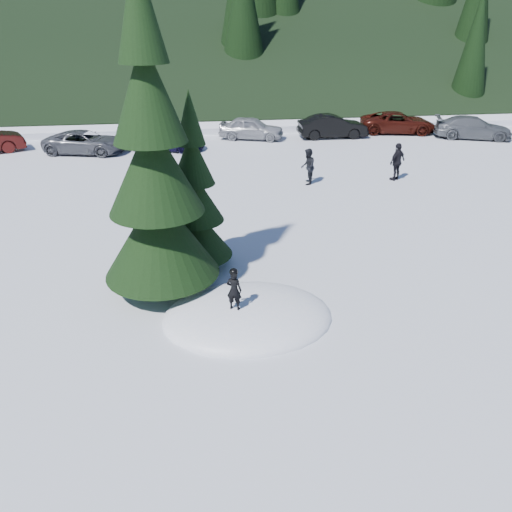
{
  "coord_description": "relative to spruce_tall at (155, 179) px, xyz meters",
  "views": [
    {
      "loc": [
        -1.29,
        -11.0,
        7.2
      ],
      "look_at": [
        0.41,
        1.4,
        1.1
      ],
      "focal_mm": 35.0,
      "sensor_mm": 36.0,
      "label": 1
    }
  ],
  "objects": [
    {
      "name": "snow_mound",
      "position": [
        2.2,
        -1.8,
        -3.32
      ],
      "size": [
        4.48,
        3.52,
        0.96
      ],
      "primitive_type": "ellipsoid",
      "color": "white",
      "rests_on": "ground"
    },
    {
      "name": "child_skier",
      "position": [
        1.83,
        -2.07,
        -2.31
      ],
      "size": [
        0.46,
        0.39,
        1.06
      ],
      "primitive_type": "imported",
      "rotation": [
        0.0,
        0.0,
        2.74
      ],
      "color": "black",
      "rests_on": "snow_mound"
    },
    {
      "name": "car_7",
      "position": [
        18.89,
        16.99,
        -2.64
      ],
      "size": [
        5.04,
        3.37,
        1.36
      ],
      "primitive_type": "imported",
      "rotation": [
        0.0,
        0.0,
        1.23
      ],
      "color": "#565A5F",
      "rests_on": "ground"
    },
    {
      "name": "car_2",
      "position": [
        -4.88,
        16.46,
        -2.69
      ],
      "size": [
        4.89,
        3.1,
        1.26
      ],
      "primitive_type": "imported",
      "rotation": [
        0.0,
        0.0,
        1.33
      ],
      "color": "#4E5056",
      "rests_on": "ground"
    },
    {
      "name": "ground",
      "position": [
        2.2,
        -1.8,
        -3.32
      ],
      "size": [
        200.0,
        200.0,
        0.0
      ],
      "primitive_type": "plane",
      "color": "white",
      "rests_on": "ground"
    },
    {
      "name": "adult_1",
      "position": [
        10.67,
        9.21,
        -2.43
      ],
      "size": [
        1.11,
        0.92,
        1.78
      ],
      "primitive_type": "imported",
      "rotation": [
        0.0,
        0.0,
        3.7
      ],
      "color": "black",
      "rests_on": "ground"
    },
    {
      "name": "adult_0",
      "position": [
        6.33,
        9.15,
        -2.49
      ],
      "size": [
        0.83,
        0.95,
        1.66
      ],
      "primitive_type": "imported",
      "rotation": [
        0.0,
        0.0,
        4.42
      ],
      "color": "black",
      "rests_on": "ground"
    },
    {
      "name": "car_3",
      "position": [
        -0.52,
        16.8,
        -2.62
      ],
      "size": [
        5.18,
        3.43,
        1.39
      ],
      "primitive_type": "imported",
      "rotation": [
        0.0,
        0.0,
        1.24
      ],
      "color": "black",
      "rests_on": "ground"
    },
    {
      "name": "car_4",
      "position": [
        4.93,
        18.7,
        -2.63
      ],
      "size": [
        4.35,
        2.77,
        1.38
      ],
      "primitive_type": "imported",
      "rotation": [
        0.0,
        0.0,
        1.27
      ],
      "color": "#93959B",
      "rests_on": "ground"
    },
    {
      "name": "spruce_tall",
      "position": [
        0.0,
        0.0,
        0.0
      ],
      "size": [
        3.2,
        3.2,
        8.6
      ],
      "color": "black",
      "rests_on": "ground"
    },
    {
      "name": "car_6",
      "position": [
        14.81,
        19.21,
        -2.64
      ],
      "size": [
        5.23,
        3.16,
        1.36
      ],
      "primitive_type": "imported",
      "rotation": [
        0.0,
        0.0,
        1.38
      ],
      "color": "#3B100A",
      "rests_on": "ground"
    },
    {
      "name": "spruce_short",
      "position": [
        1.0,
        1.4,
        -1.22
      ],
      "size": [
        2.2,
        2.2,
        5.37
      ],
      "color": "black",
      "rests_on": "ground"
    },
    {
      "name": "car_5",
      "position": [
        10.1,
        18.4,
        -2.6
      ],
      "size": [
        4.36,
        1.53,
        1.44
      ],
      "primitive_type": "imported",
      "rotation": [
        0.0,
        0.0,
        1.57
      ],
      "color": "black",
      "rests_on": "ground"
    }
  ]
}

